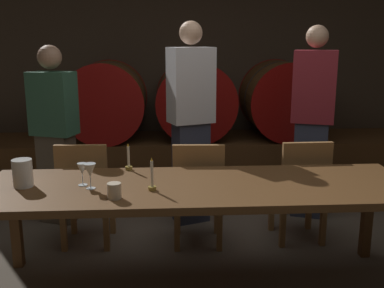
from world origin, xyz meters
The scene contains 18 objects.
back_wall centered at (0.00, 3.18, 1.45)m, with size 6.44×0.24×2.91m, color #473A2D.
barrel_shelf centered at (0.00, 2.63, 0.25)m, with size 5.80×0.90×0.50m, color brown.
wine_barrel_left centered at (-1.04, 2.63, 0.95)m, with size 0.92×0.87×0.92m.
wine_barrel_center centered at (-0.01, 2.63, 0.95)m, with size 0.92×0.87×0.92m.
wine_barrel_right centered at (1.05, 2.63, 0.95)m, with size 0.92×0.87×0.92m.
dining_table centered at (-0.14, 0.10, 0.67)m, with size 2.82×0.84×0.73m.
chair_left centered at (-1.01, 0.78, 0.49)m, with size 0.41×0.41×0.88m.
chair_center centered at (-0.10, 0.73, 0.49)m, with size 0.42×0.42×0.88m.
chair_right centered at (0.75, 0.76, 0.49)m, with size 0.41×0.41×0.88m.
guest_left centered at (-1.36, 1.34, 0.83)m, with size 0.44×0.35×1.62m.
guest_center centered at (-0.13, 1.27, 0.94)m, with size 0.44×0.36×1.82m.
guest_right centered at (1.00, 1.34, 0.92)m, with size 0.44×0.36×1.79m.
candle_left centered at (-0.63, 0.47, 0.79)m, with size 0.05×0.05×0.20m.
candle_right centered at (-0.45, 0.00, 0.80)m, with size 0.05×0.05×0.22m.
pitcher centered at (-1.28, 0.13, 0.83)m, with size 0.13×0.13×0.18m.
wine_glass_left centered at (-0.90, 0.13, 0.84)m, with size 0.06×0.06×0.15m.
wine_glass_center centered at (-0.84, 0.06, 0.85)m, with size 0.08×0.08×0.17m.
cup_right centered at (-0.67, -0.14, 0.78)m, with size 0.08×0.08×0.10m, color beige.
Camera 1 is at (-0.36, -2.74, 1.67)m, focal length 42.57 mm.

